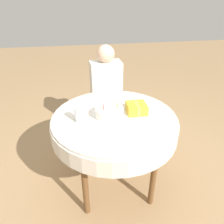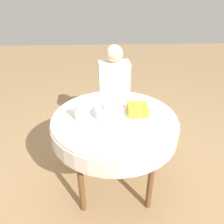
% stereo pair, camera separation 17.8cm
% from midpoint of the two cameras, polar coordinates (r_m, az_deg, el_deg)
% --- Properties ---
extents(ground_plane, '(12.00, 12.00, 0.00)m').
position_cam_midpoint_polar(ground_plane, '(2.30, 2.85, -17.96)').
color(ground_plane, '#A37F56').
extents(dining_table, '(1.06, 1.06, 0.77)m').
position_cam_midpoint_polar(dining_table, '(1.85, 3.37, -3.76)').
color(dining_table, silver).
rests_on(dining_table, ground_plane).
extents(chair, '(0.39, 0.39, 0.94)m').
position_cam_midpoint_polar(chair, '(2.69, 2.24, 3.49)').
color(chair, '#A37A4C').
rests_on(chair, ground_plane).
extents(person, '(0.36, 0.32, 1.18)m').
position_cam_midpoint_polar(person, '(2.53, 2.61, 6.67)').
color(person, '#DBB293').
rests_on(person, ground_plane).
extents(napkin, '(0.28, 0.28, 0.00)m').
position_cam_midpoint_polar(napkin, '(1.80, 2.20, -1.38)').
color(napkin, white).
rests_on(napkin, dining_table).
extents(birthday_cake, '(0.23, 0.23, 0.12)m').
position_cam_midpoint_polar(birthday_cake, '(1.78, 2.22, -0.30)').
color(birthday_cake, white).
rests_on(birthday_cake, dining_table).
extents(drinking_glass, '(0.07, 0.07, 0.13)m').
position_cam_midpoint_polar(drinking_glass, '(1.74, -5.87, -0.26)').
color(drinking_glass, silver).
rests_on(drinking_glass, dining_table).
extents(gift_box, '(0.16, 0.17, 0.08)m').
position_cam_midpoint_polar(gift_box, '(1.85, 9.45, 0.56)').
color(gift_box, gold).
rests_on(gift_box, dining_table).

